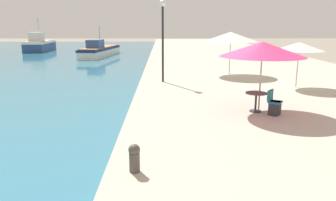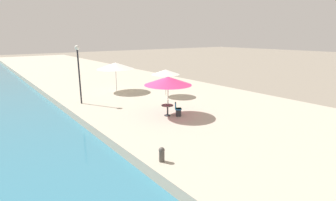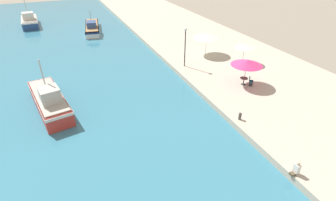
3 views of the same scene
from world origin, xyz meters
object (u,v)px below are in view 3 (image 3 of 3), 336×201
object	(u,v)px
cafe_umbrella_white	(245,46)
lamppost	(185,41)
fishing_boat_mid	(92,27)
fishing_boat_near	(50,100)
person_at_quay	(296,169)
cafe_umbrella_pink	(247,63)
fishing_boat_far	(30,21)
cafe_table	(244,80)
cafe_chair_left	(251,83)
cafe_chair_right	(251,82)
mooring_bollard	(240,116)
cafe_umbrella_striped	(207,36)

from	to	relation	value
cafe_umbrella_white	lamppost	world-z (taller)	lamppost
fishing_boat_mid	fishing_boat_near	bearing A→B (deg)	-98.48
fishing_boat_mid	person_at_quay	size ratio (longest dim) A/B	10.15
fishing_boat_mid	cafe_umbrella_pink	xyz separation A→B (m)	(11.28, -28.02, 2.17)
person_at_quay	lamppost	xyz separation A→B (m)	(1.11, 18.26, 2.66)
fishing_boat_far	cafe_table	world-z (taller)	fishing_boat_far
cafe_chair_left	cafe_chair_right	size ratio (longest dim) A/B	1.00
cafe_chair_right	person_at_quay	xyz separation A→B (m)	(-5.21, -11.11, 0.11)
cafe_chair_left	fishing_boat_mid	bearing A→B (deg)	-115.59
fishing_boat_near	cafe_chair_right	size ratio (longest dim) A/B	9.12
mooring_bollard	lamppost	bearing A→B (deg)	86.78
fishing_boat_near	person_at_quay	size ratio (longest dim) A/B	8.47
cafe_chair_right	cafe_table	bearing A→B (deg)	-90.00
cafe_table	cafe_chair_right	world-z (taller)	cafe_chair_right
mooring_bollard	fishing_boat_near	bearing A→B (deg)	149.24
fishing_boat_far	cafe_chair_right	size ratio (longest dim) A/B	8.41
fishing_boat_near	cafe_umbrella_white	size ratio (longest dim) A/B	3.33
fishing_boat_near	cafe_umbrella_pink	xyz separation A→B (m)	(18.74, -3.26, 1.93)
person_at_quay	fishing_boat_near	bearing A→B (deg)	133.05
fishing_boat_mid	person_at_quay	bearing A→B (deg)	-72.43
fishing_boat_near	cafe_umbrella_pink	world-z (taller)	fishing_boat_near
fishing_boat_far	mooring_bollard	xyz separation A→B (m)	(17.12, -41.45, -0.06)
fishing_boat_mid	mooring_bollard	bearing A→B (deg)	-69.96
fishing_boat_mid	cafe_umbrella_pink	bearing A→B (deg)	-59.78
cafe_table	mooring_bollard	size ratio (longest dim) A/B	1.22
fishing_boat_mid	cafe_umbrella_pink	size ratio (longest dim) A/B	3.13
fishing_boat_near	cafe_umbrella_pink	distance (m)	19.12
mooring_bollard	cafe_umbrella_pink	bearing A→B (deg)	50.67
fishing_boat_far	cafe_umbrella_white	bearing A→B (deg)	-54.75
fishing_boat_far	cafe_table	xyz separation A→B (m)	(21.29, -36.30, 0.13)
person_at_quay	cafe_chair_right	bearing A→B (deg)	64.85
cafe_umbrella_striped	lamppost	distance (m)	5.18
fishing_boat_mid	cafe_umbrella_striped	bearing A→B (deg)	-49.12
cafe_umbrella_striped	cafe_chair_right	xyz separation A→B (m)	(-0.29, -9.82, -2.14)
cafe_table	lamppost	xyz separation A→B (m)	(-3.51, 6.74, 2.56)
cafe_umbrella_pink	person_at_quay	xyz separation A→B (m)	(-4.79, -11.67, -1.92)
fishing_boat_far	mooring_bollard	size ratio (longest dim) A/B	11.71
cafe_chair_right	cafe_umbrella_white	bearing A→B (deg)	-174.19
fishing_boat_far	mooring_bollard	world-z (taller)	fishing_boat_far
cafe_umbrella_pink	lamppost	xyz separation A→B (m)	(-3.68, 6.59, 0.74)
cafe_umbrella_white	fishing_boat_far	bearing A→B (deg)	128.40
lamppost	cafe_chair_right	bearing A→B (deg)	-60.17
cafe_chair_left	cafe_chair_right	distance (m)	0.10
person_at_quay	mooring_bollard	world-z (taller)	person_at_quay
lamppost	cafe_chair_left	bearing A→B (deg)	-60.80
cafe_chair_right	person_at_quay	bearing A→B (deg)	9.46
cafe_table	lamppost	world-z (taller)	lamppost
mooring_bollard	lamppost	xyz separation A→B (m)	(0.67, 11.89, 2.74)
fishing_boat_mid	cafe_table	size ratio (longest dim) A/B	12.43
fishing_boat_near	cafe_table	world-z (taller)	fishing_boat_near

